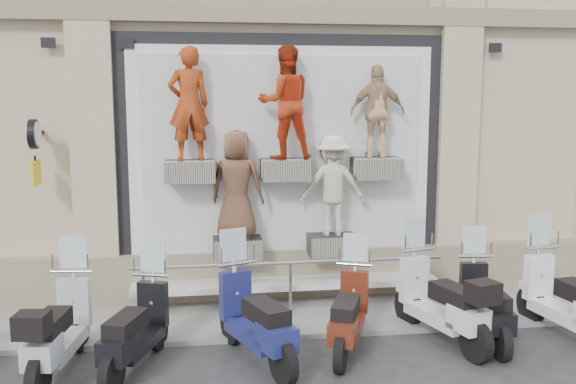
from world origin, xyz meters
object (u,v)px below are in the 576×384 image
object	(u,v)px
clock_sign_bracket	(35,144)
scooter_e	(255,301)
scooter_g	(441,285)
scooter_h	(486,289)
scooter_c	(58,311)
scooter_d	(135,312)
scooter_f	(349,298)
guard_rail	(290,289)
scooter_i	(568,283)

from	to	relation	value
clock_sign_bracket	scooter_e	size ratio (longest dim) A/B	0.49
scooter_g	scooter_h	xyz separation A→B (m)	(0.67, -0.04, -0.08)
scooter_c	scooter_d	world-z (taller)	scooter_c
scooter_e	scooter_g	distance (m)	2.71
scooter_f	scooter_c	bearing A→B (deg)	-155.69
scooter_e	scooter_g	bearing A→B (deg)	-14.23
guard_rail	scooter_c	world-z (taller)	scooter_c
guard_rail	scooter_e	world-z (taller)	scooter_e
scooter_c	scooter_f	xyz separation A→B (m)	(3.81, 0.17, -0.05)
scooter_c	scooter_h	distance (m)	5.87
scooter_c	scooter_i	size ratio (longest dim) A/B	0.96
guard_rail	scooter_f	xyz separation A→B (m)	(0.59, -1.52, 0.31)
scooter_c	scooter_e	world-z (taller)	scooter_e
scooter_d	scooter_c	bearing A→B (deg)	-162.79
scooter_d	scooter_h	size ratio (longest dim) A/B	1.00
scooter_e	scooter_g	size ratio (longest dim) A/B	0.99
clock_sign_bracket	scooter_c	distance (m)	3.00
scooter_i	scooter_c	bearing A→B (deg)	173.34
scooter_c	scooter_f	size ratio (longest dim) A/B	1.07
guard_rail	scooter_g	xyz separation A→B (m)	(1.97, -1.37, 0.40)
clock_sign_bracket	scooter_f	xyz separation A→B (m)	(4.49, -1.99, -2.03)
scooter_g	scooter_h	distance (m)	0.67
scooter_f	scooter_g	bearing A→B (deg)	28.26
scooter_h	guard_rail	bearing A→B (deg)	158.46
scooter_e	scooter_i	world-z (taller)	scooter_i
clock_sign_bracket	scooter_i	bearing A→B (deg)	-14.57
guard_rail	scooter_g	size ratio (longest dim) A/B	2.39
scooter_e	scooter_f	bearing A→B (deg)	-13.80
guard_rail	scooter_e	bearing A→B (deg)	-113.01
scooter_i	scooter_e	bearing A→B (deg)	174.04
clock_sign_bracket	scooter_e	xyz separation A→B (m)	(3.18, -2.16, -1.95)
clock_sign_bracket	scooter_h	distance (m)	7.10
guard_rail	scooter_e	size ratio (longest dim) A/B	2.42
scooter_e	scooter_i	xyz separation A→B (m)	(4.53, 0.15, 0.01)
guard_rail	scooter_f	world-z (taller)	scooter_f
scooter_c	scooter_d	distance (m)	0.95
scooter_g	scooter_c	bearing A→B (deg)	167.26
scooter_e	scooter_h	distance (m)	3.37
scooter_c	scooter_i	xyz separation A→B (m)	(7.03, 0.15, 0.03)
scooter_d	scooter_i	size ratio (longest dim) A/B	0.91
scooter_e	scooter_g	xyz separation A→B (m)	(2.69, 0.32, 0.01)
scooter_d	scooter_g	distance (m)	4.26
guard_rail	scooter_c	size ratio (longest dim) A/B	2.47
scooter_d	scooter_e	size ratio (longest dim) A/B	0.92
guard_rail	scooter_i	size ratio (longest dim) A/B	2.38
clock_sign_bracket	scooter_i	size ratio (longest dim) A/B	0.48
guard_rail	scooter_i	xyz separation A→B (m)	(3.82, -1.54, 0.40)
guard_rail	scooter_g	distance (m)	2.43
scooter_h	scooter_i	xyz separation A→B (m)	(1.17, -0.13, 0.08)
clock_sign_bracket	scooter_h	size ratio (longest dim) A/B	0.53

